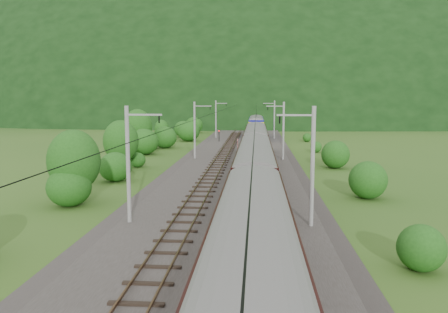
{
  "coord_description": "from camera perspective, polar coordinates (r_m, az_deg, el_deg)",
  "views": [
    {
      "loc": [
        2.5,
        -28.74,
        8.8
      ],
      "look_at": [
        -0.96,
        17.35,
        2.6
      ],
      "focal_mm": 35.0,
      "sensor_mm": 36.0,
      "label": 1
    }
  ],
  "objects": [
    {
      "name": "hazard_post_far",
      "position": [
        56.91,
        2.23,
        -0.18
      ],
      "size": [
        0.16,
        0.16,
        1.52
      ],
      "primitive_type": "cylinder",
      "color": "red",
      "rests_on": "railbed"
    },
    {
      "name": "railbed",
      "position": [
        39.77,
        0.58,
        -4.92
      ],
      "size": [
        14.0,
        220.0,
        0.3
      ],
      "primitive_type": "cube",
      "color": "#38332D",
      "rests_on": "ground"
    },
    {
      "name": "vegetation_right",
      "position": [
        39.32,
        17.79,
        -3.6
      ],
      "size": [
        6.91,
        99.24,
        3.17
      ],
      "color": "#1E5115",
      "rests_on": "ground"
    },
    {
      "name": "mountain_main",
      "position": [
        288.89,
        3.81,
        5.88
      ],
      "size": [
        504.0,
        360.0,
        244.0
      ],
      "primitive_type": "ellipsoid",
      "color": "black",
      "rests_on": "ground"
    },
    {
      "name": "train",
      "position": [
        26.19,
        3.99,
        -3.82
      ],
      "size": [
        3.05,
        147.47,
        5.31
      ],
      "color": "black",
      "rests_on": "ground"
    },
    {
      "name": "track_left",
      "position": [
        39.95,
        -2.86,
        -4.55
      ],
      "size": [
        2.4,
        220.0,
        0.27
      ],
      "color": "brown",
      "rests_on": "railbed"
    },
    {
      "name": "hazard_post_near",
      "position": [
        74.59,
        1.8,
        1.7
      ],
      "size": [
        0.17,
        0.17,
        1.57
      ],
      "primitive_type": "cylinder",
      "color": "red",
      "rests_on": "railbed"
    },
    {
      "name": "track_right",
      "position": [
        39.65,
        4.06,
        -4.66
      ],
      "size": [
        2.4,
        220.0,
        0.27
      ],
      "color": "brown",
      "rests_on": "railbed"
    },
    {
      "name": "mountain_ridge",
      "position": [
        350.93,
        -16.23,
        5.91
      ],
      "size": [
        336.0,
        280.0,
        132.0
      ],
      "primitive_type": "ellipsoid",
      "color": "black",
      "rests_on": "ground"
    },
    {
      "name": "catenary_right",
      "position": [
        61.0,
        7.7,
        3.53
      ],
      "size": [
        2.54,
        192.28,
        8.0
      ],
      "color": "gray",
      "rests_on": "railbed"
    },
    {
      "name": "overhead_wires",
      "position": [
        38.86,
        0.6,
        5.13
      ],
      "size": [
        4.83,
        198.0,
        0.03
      ],
      "color": "black",
      "rests_on": "ground"
    },
    {
      "name": "catenary_left",
      "position": [
        61.5,
        -3.79,
        3.62
      ],
      "size": [
        2.54,
        192.28,
        8.0
      ],
      "color": "gray",
      "rests_on": "railbed"
    },
    {
      "name": "vegetation_left",
      "position": [
        59.63,
        -12.41,
        1.55
      ],
      "size": [
        10.93,
        142.48,
        6.97
      ],
      "color": "#1E5115",
      "rests_on": "ground"
    },
    {
      "name": "signal",
      "position": [
        85.92,
        -0.65,
        2.84
      ],
      "size": [
        0.25,
        0.25,
        2.23
      ],
      "color": "black",
      "rests_on": "railbed"
    },
    {
      "name": "ground",
      "position": [
        30.16,
        -0.67,
        -9.33
      ],
      "size": [
        600.0,
        600.0,
        0.0
      ],
      "primitive_type": "plane",
      "color": "#2C541A",
      "rests_on": "ground"
    }
  ]
}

